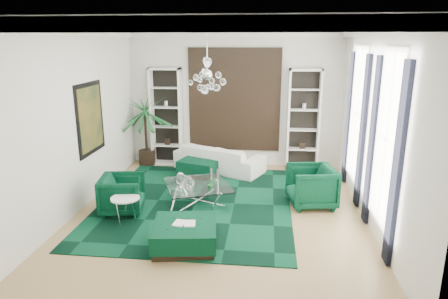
# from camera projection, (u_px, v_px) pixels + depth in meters

# --- Properties ---
(floor) EXTENTS (6.00, 7.00, 0.02)m
(floor) POSITION_uv_depth(u_px,v_px,m) (220.00, 213.00, 8.49)
(floor) COLOR tan
(floor) RESTS_ON ground
(ceiling) EXTENTS (6.00, 7.00, 0.02)m
(ceiling) POSITION_uv_depth(u_px,v_px,m) (219.00, 25.00, 7.48)
(ceiling) COLOR white
(ceiling) RESTS_ON ground
(wall_back) EXTENTS (6.00, 0.02, 3.80)m
(wall_back) POSITION_uv_depth(u_px,v_px,m) (234.00, 100.00, 11.35)
(wall_back) COLOR silver
(wall_back) RESTS_ON ground
(wall_front) EXTENTS (6.00, 0.02, 3.80)m
(wall_front) POSITION_uv_depth(u_px,v_px,m) (183.00, 186.00, 4.62)
(wall_front) COLOR silver
(wall_front) RESTS_ON ground
(wall_left) EXTENTS (0.02, 7.00, 3.80)m
(wall_left) POSITION_uv_depth(u_px,v_px,m) (76.00, 121.00, 8.31)
(wall_left) COLOR silver
(wall_left) RESTS_ON ground
(wall_right) EXTENTS (0.02, 7.00, 3.80)m
(wall_right) POSITION_uv_depth(u_px,v_px,m) (375.00, 128.00, 7.67)
(wall_right) COLOR silver
(wall_right) RESTS_ON ground
(crown_molding) EXTENTS (6.00, 7.00, 0.18)m
(crown_molding) POSITION_uv_depth(u_px,v_px,m) (219.00, 31.00, 7.51)
(crown_molding) COLOR white
(crown_molding) RESTS_ON ceiling
(ceiling_medallion) EXTENTS (0.90, 0.90, 0.05)m
(ceiling_medallion) POSITION_uv_depth(u_px,v_px,m) (221.00, 28.00, 7.78)
(ceiling_medallion) COLOR white
(ceiling_medallion) RESTS_ON ceiling
(tapestry) EXTENTS (2.50, 0.06, 2.80)m
(tapestry) POSITION_uv_depth(u_px,v_px,m) (234.00, 100.00, 11.30)
(tapestry) COLOR black
(tapestry) RESTS_ON wall_back
(shelving_left) EXTENTS (0.90, 0.38, 2.80)m
(shelving_left) POSITION_uv_depth(u_px,v_px,m) (166.00, 117.00, 11.50)
(shelving_left) COLOR white
(shelving_left) RESTS_ON floor
(shelving_right) EXTENTS (0.90, 0.38, 2.80)m
(shelving_right) POSITION_uv_depth(u_px,v_px,m) (304.00, 120.00, 11.08)
(shelving_right) COLOR white
(shelving_right) RESTS_ON floor
(painting) EXTENTS (0.04, 1.30, 1.60)m
(painting) POSITION_uv_depth(u_px,v_px,m) (91.00, 118.00, 8.89)
(painting) COLOR black
(painting) RESTS_ON wall_left
(window_near) EXTENTS (0.03, 1.10, 2.90)m
(window_near) POSITION_uv_depth(u_px,v_px,m) (387.00, 139.00, 6.80)
(window_near) COLOR white
(window_near) RESTS_ON wall_right
(curtain_near_a) EXTENTS (0.07, 0.30, 3.25)m
(curtain_near_a) POSITION_uv_depth(u_px,v_px,m) (397.00, 167.00, 6.13)
(curtain_near_a) COLOR black
(curtain_near_a) RESTS_ON floor
(curtain_near_b) EXTENTS (0.07, 0.30, 3.25)m
(curtain_near_b) POSITION_uv_depth(u_px,v_px,m) (372.00, 142.00, 7.62)
(curtain_near_b) COLOR black
(curtain_near_b) RESTS_ON floor
(window_far) EXTENTS (0.03, 1.10, 2.90)m
(window_far) POSITION_uv_depth(u_px,v_px,m) (357.00, 114.00, 9.11)
(window_far) COLOR white
(window_far) RESTS_ON wall_right
(curtain_far_a) EXTENTS (0.07, 0.30, 3.25)m
(curtain_far_a) POSITION_uv_depth(u_px,v_px,m) (362.00, 133.00, 8.43)
(curtain_far_a) COLOR black
(curtain_far_a) RESTS_ON floor
(curtain_far_b) EXTENTS (0.07, 0.30, 3.25)m
(curtain_far_b) POSITION_uv_depth(u_px,v_px,m) (348.00, 119.00, 9.92)
(curtain_far_b) COLOR black
(curtain_far_b) RESTS_ON floor
(rug) EXTENTS (4.20, 5.00, 0.02)m
(rug) POSITION_uv_depth(u_px,v_px,m) (196.00, 202.00, 8.99)
(rug) COLOR black
(rug) RESTS_ON floor
(sofa) EXTENTS (2.66, 1.90, 0.72)m
(sofa) POSITION_uv_depth(u_px,v_px,m) (219.00, 158.00, 11.13)
(sofa) COLOR white
(sofa) RESTS_ON floor
(armchair_left) EXTENTS (1.01, 0.99, 0.81)m
(armchair_left) POSITION_uv_depth(u_px,v_px,m) (122.00, 194.00, 8.41)
(armchair_left) COLOR black
(armchair_left) RESTS_ON floor
(armchair_right) EXTENTS (1.14, 1.12, 0.90)m
(armchair_right) POSITION_uv_depth(u_px,v_px,m) (311.00, 186.00, 8.73)
(armchair_right) COLOR black
(armchair_right) RESTS_ON floor
(coffee_table) EXTENTS (1.74, 1.74, 0.46)m
(coffee_table) POSITION_uv_depth(u_px,v_px,m) (198.00, 194.00, 8.86)
(coffee_table) COLOR white
(coffee_table) RESTS_ON floor
(ottoman_side) EXTENTS (1.26, 1.26, 0.45)m
(ottoman_side) POSITION_uv_depth(u_px,v_px,m) (201.00, 167.00, 10.81)
(ottoman_side) COLOR black
(ottoman_side) RESTS_ON floor
(ottoman_front) EXTENTS (1.23, 1.23, 0.44)m
(ottoman_front) POSITION_uv_depth(u_px,v_px,m) (185.00, 235.00, 7.03)
(ottoman_front) COLOR black
(ottoman_front) RESTS_ON floor
(book) EXTENTS (0.39, 0.26, 0.03)m
(book) POSITION_uv_depth(u_px,v_px,m) (185.00, 223.00, 6.97)
(book) COLOR white
(book) RESTS_ON ottoman_front
(side_table) EXTENTS (0.65, 0.65, 0.54)m
(side_table) POSITION_uv_depth(u_px,v_px,m) (126.00, 211.00, 7.90)
(side_table) COLOR white
(side_table) RESTS_ON floor
(palm) EXTENTS (2.09, 2.09, 2.58)m
(palm) POSITION_uv_depth(u_px,v_px,m) (145.00, 121.00, 11.44)
(palm) COLOR #1B652C
(palm) RESTS_ON floor
(chandelier) EXTENTS (1.01, 1.01, 0.76)m
(chandelier) POSITION_uv_depth(u_px,v_px,m) (207.00, 75.00, 8.14)
(chandelier) COLOR white
(chandelier) RESTS_ON ceiling
(table_plant) EXTENTS (0.15, 0.12, 0.25)m
(table_plant) POSITION_uv_depth(u_px,v_px,m) (211.00, 184.00, 8.47)
(table_plant) COLOR #1B652C
(table_plant) RESTS_ON coffee_table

